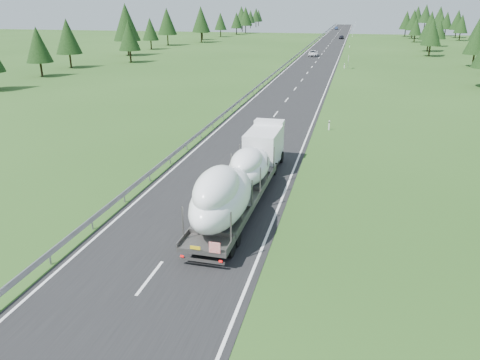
% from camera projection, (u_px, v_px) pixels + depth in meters
% --- Properties ---
extents(ground, '(400.00, 400.00, 0.00)m').
position_uv_depth(ground, '(150.00, 278.00, 22.04)').
color(ground, '#234517').
rests_on(ground, ground).
extents(road_surface, '(10.00, 400.00, 0.02)m').
position_uv_depth(road_surface, '(319.00, 57.00, 112.99)').
color(road_surface, black).
rests_on(road_surface, ground).
extents(guardrail, '(0.10, 400.00, 0.76)m').
position_uv_depth(guardrail, '(298.00, 54.00, 113.90)').
color(guardrail, slate).
rests_on(guardrail, ground).
extents(marker_posts, '(0.13, 350.08, 1.00)m').
position_uv_depth(marker_posts, '(351.00, 40.00, 161.41)').
color(marker_posts, silver).
rests_on(marker_posts, ground).
extents(highway_sign, '(0.08, 0.90, 2.60)m').
position_uv_depth(highway_sign, '(348.00, 59.00, 92.59)').
color(highway_sign, slate).
rests_on(highway_sign, ground).
extents(tree_line_left, '(14.91, 302.01, 12.39)m').
position_uv_depth(tree_line_left, '(166.00, 24.00, 133.13)').
color(tree_line_left, black).
rests_on(tree_line_left, ground).
extents(boat_truck, '(3.00, 18.19, 4.24)m').
position_uv_depth(boat_truck, '(240.00, 175.00, 28.97)').
color(boat_truck, white).
rests_on(boat_truck, ground).
extents(distant_van, '(2.57, 5.19, 1.41)m').
position_uv_depth(distant_van, '(313.00, 53.00, 115.46)').
color(distant_van, silver).
rests_on(distant_van, ground).
extents(distant_car_dark, '(1.78, 4.07, 1.36)m').
position_uv_depth(distant_car_dark, '(341.00, 37.00, 172.62)').
color(distant_car_dark, black).
rests_on(distant_car_dark, ground).
extents(distant_car_blue, '(1.52, 4.25, 1.40)m').
position_uv_depth(distant_car_blue, '(336.00, 28.00, 236.93)').
color(distant_car_blue, '#16233F').
rests_on(distant_car_blue, ground).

